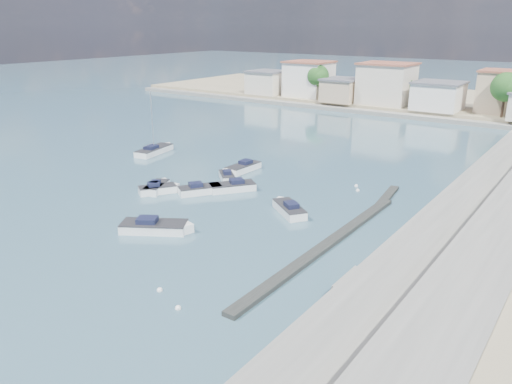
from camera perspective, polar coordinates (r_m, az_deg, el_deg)
ground at (r=70.33m, az=14.54°, el=3.81°), size 400.00×400.00×0.00m
seawall_walkway at (r=40.67m, az=24.78°, el=-7.06°), size 5.00×90.00×1.80m
breakwater at (r=43.80m, az=9.64°, el=-4.72°), size 2.00×31.02×0.35m
far_shore_land at (r=119.40m, az=23.98°, el=9.12°), size 160.00×40.00×1.40m
far_shore_quay at (r=99.22m, az=21.27°, el=7.62°), size 160.00×2.50×0.80m
shore_trees at (r=93.87m, az=26.17°, el=10.03°), size 74.56×38.32×7.92m
motorboat_a at (r=55.63m, az=-11.21°, el=0.55°), size 3.00×4.40×1.48m
motorboat_b at (r=54.79m, az=-10.97°, el=0.28°), size 3.45×4.18×1.48m
motorboat_c at (r=48.34m, az=3.73°, el=-1.93°), size 4.86×4.24×1.48m
motorboat_d at (r=54.54m, az=-2.99°, el=0.52°), size 4.57×5.14×1.48m
motorboat_e at (r=54.01m, az=-6.15°, el=0.25°), size 4.05×4.80×1.48m
motorboat_f at (r=58.45m, az=-3.39°, el=1.77°), size 3.58×3.45×1.48m
motorboat_g at (r=61.66m, az=-1.64°, el=2.71°), size 2.08×5.66×1.48m
motorboat_h at (r=44.79m, az=-11.18°, el=-3.98°), size 6.09×4.93×1.48m
sailboat at (r=72.01m, az=-11.42°, el=4.72°), size 3.36×7.20×9.00m
mooring_buoys at (r=44.64m, az=8.81°, el=-4.38°), size 12.34×30.50×0.41m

